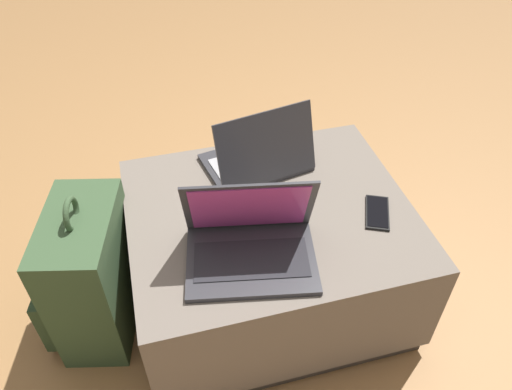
# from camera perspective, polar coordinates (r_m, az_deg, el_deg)

# --- Properties ---
(ground_plane) EXTENTS (14.00, 14.00, 0.00)m
(ground_plane) POSITION_cam_1_polar(r_m,az_deg,el_deg) (1.81, 1.38, -11.01)
(ground_plane) COLOR #9E7042
(ottoman) EXTENTS (0.85, 0.71, 0.41)m
(ottoman) POSITION_cam_1_polar(r_m,az_deg,el_deg) (1.65, 1.49, -6.78)
(ottoman) COLOR #3D3832
(ottoman) RESTS_ON ground_plane
(laptop_near) EXTENTS (0.39, 0.32, 0.25)m
(laptop_near) POSITION_cam_1_polar(r_m,az_deg,el_deg) (1.35, -0.64, -5.34)
(laptop_near) COLOR #333338
(laptop_near) RESTS_ON ottoman
(laptop_far) EXTENTS (0.36, 0.29, 0.23)m
(laptop_far) POSITION_cam_1_polar(r_m,az_deg,el_deg) (1.62, 0.34, 4.33)
(laptop_far) COLOR #333338
(laptop_far) RESTS_ON ottoman
(cell_phone) EXTENTS (0.12, 0.16, 0.01)m
(cell_phone) POSITION_cam_1_polar(r_m,az_deg,el_deg) (1.53, 13.70, -1.95)
(cell_phone) COLOR black
(cell_phone) RESTS_ON ottoman
(backpack) EXTENTS (0.32, 0.39, 0.55)m
(backpack) POSITION_cam_1_polar(r_m,az_deg,el_deg) (1.64, -18.53, -8.87)
(backpack) COLOR #385133
(backpack) RESTS_ON ground_plane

